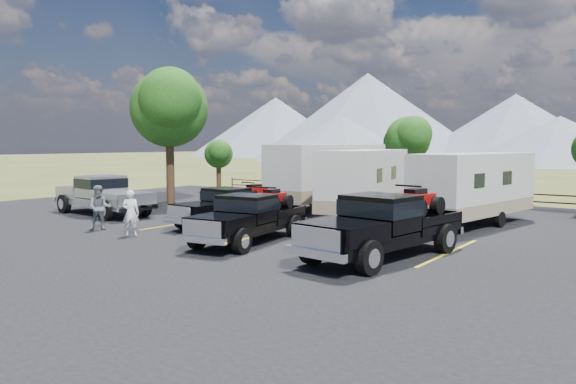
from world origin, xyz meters
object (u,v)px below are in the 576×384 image
Objects in this scene: trailer_right at (473,188)px; rig_right at (385,224)px; person_a at (131,213)px; person_b at (100,208)px; rig_center at (250,217)px; pickup_silver at (103,194)px; tree_big_nw at (169,109)px; rig_left at (230,206)px; trailer_left at (328,175)px; trailer_center at (365,182)px.

rig_right is at bearing -80.74° from trailer_right.
person_b is (-2.19, 0.19, 0.03)m from person_a.
pickup_silver is at bearing 163.32° from rig_center.
tree_big_nw is 4.40× the size of person_a.
rig_left is 0.84× the size of pickup_silver.
person_b is (-3.50, -12.17, -0.90)m from trailer_left.
rig_right reaches higher than rig_left.
person_b is (-11.97, -1.69, -0.14)m from rig_right.
trailer_center is 11.03m from person_a.
rig_center is at bearing 164.60° from person_a.
person_a is (6.25, -3.34, -0.13)m from pickup_silver.
person_a is 2.20m from person_b.
rig_right is at bearing -4.32° from rig_center.
rig_center is 4.89m from person_a.
person_a is 0.97× the size of person_b.
trailer_left is at bearing 24.70° from person_b.
pickup_silver is 3.65× the size of person_b.
rig_right is 0.68× the size of trailer_left.
tree_big_nw is 19.09m from rig_right.
trailer_right reaches higher than rig_left.
trailer_right is 17.60m from pickup_silver.
rig_right reaches higher than rig_center.
rig_right is 13.50m from trailer_left.
tree_big_nw is 7.25m from pickup_silver.
rig_center is at bearing -110.84° from trailer_right.
pickup_silver is (-16.03, 1.47, -0.05)m from rig_right.
trailer_left is at bearing 99.62° from rig_center.
trailer_right is at bearing -167.67° from person_a.
trailer_left is 11.79m from pickup_silver.
trailer_left is 1.11× the size of trailer_right.
trailer_right is (5.22, 8.85, 0.70)m from rig_center.
person_b is at bearing -127.47° from rig_left.
rig_left is 0.63× the size of trailer_right.
trailer_right reaches higher than pickup_silver.
trailer_center is 5.07× the size of person_b.
rig_left is 6.74m from trailer_center.
rig_center is 3.35× the size of person_a.
person_a is (-1.43, -4.13, 0.00)m from rig_left.
trailer_center is (0.27, 8.27, 0.76)m from rig_center.
tree_big_nw is 1.39× the size of rig_left.
rig_right is 1.02× the size of pickup_silver.
pickup_silver is at bearing 92.88° from person_b.
rig_center reaches higher than person_b.
trailer_center reaches higher than rig_right.
rig_right is at bearing -47.42° from trailer_left.
tree_big_nw is 4.25× the size of person_b.
person_b is (-7.08, -9.67, -0.77)m from trailer_center.
tree_big_nw reaches higher than pickup_silver.
rig_left is at bearing -28.24° from tree_big_nw.
trailer_center is (3.47, 5.72, 0.81)m from rig_left.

